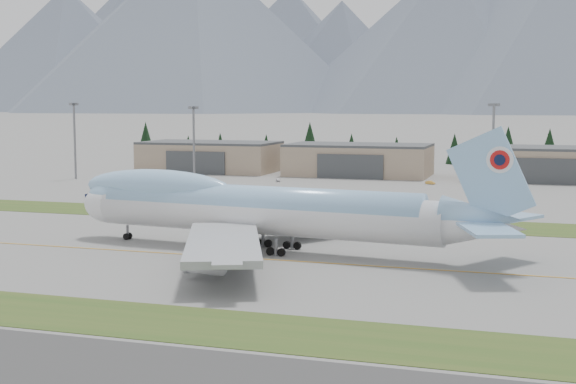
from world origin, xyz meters
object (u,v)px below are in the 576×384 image
(hangar_left, at_px, (210,156))
(hangar_right, at_px, (543,164))
(boeing_747_freighter, at_px, (259,209))
(service_vehicle_b, at_px, (430,184))
(service_vehicle_a, at_px, (278,182))
(service_vehicle_c, at_px, (568,184))
(hangar_center, at_px, (359,160))

(hangar_left, height_order, hangar_right, same)
(boeing_747_freighter, height_order, hangar_right, boeing_747_freighter)
(service_vehicle_b, bearing_deg, hangar_right, -23.08)
(hangar_left, bearing_deg, hangar_right, 0.00)
(hangar_left, distance_m, service_vehicle_b, 85.78)
(service_vehicle_a, bearing_deg, service_vehicle_c, -11.48)
(hangar_right, bearing_deg, service_vehicle_b, -144.66)
(boeing_747_freighter, xyz_separation_m, service_vehicle_b, (12.88, 119.62, -7.04))
(hangar_center, bearing_deg, service_vehicle_c, -9.22)
(boeing_747_freighter, xyz_separation_m, service_vehicle_c, (52.91, 131.75, -7.04))
(hangar_left, relative_size, service_vehicle_c, 13.07)
(boeing_747_freighter, bearing_deg, hangar_right, 78.82)
(hangar_center, height_order, service_vehicle_a, hangar_center)
(hangar_right, relative_size, service_vehicle_b, 14.82)
(hangar_center, xyz_separation_m, service_vehicle_b, (27.44, -23.09, -5.39))
(hangar_center, height_order, hangar_right, same)
(hangar_right, xyz_separation_m, service_vehicle_b, (-32.56, -23.09, -5.39))
(boeing_747_freighter, relative_size, hangar_center, 1.69)
(boeing_747_freighter, relative_size, hangar_left, 1.69)
(service_vehicle_a, xyz_separation_m, service_vehicle_c, (87.01, 18.10, 0.00))
(boeing_747_freighter, height_order, service_vehicle_a, boeing_747_freighter)
(service_vehicle_c, bearing_deg, hangar_center, 165.77)
(service_vehicle_c, bearing_deg, service_vehicle_b, -168.15)
(hangar_left, xyz_separation_m, service_vehicle_a, (35.46, -29.06, -5.39))
(boeing_747_freighter, bearing_deg, hangar_left, 122.47)
(hangar_center, distance_m, service_vehicle_a, 35.43)
(boeing_747_freighter, height_order, service_vehicle_c, boeing_747_freighter)
(service_vehicle_a, xyz_separation_m, service_vehicle_b, (46.97, 5.97, 0.00))
(hangar_center, relative_size, service_vehicle_a, 15.30)
(hangar_left, xyz_separation_m, service_vehicle_b, (82.44, -23.09, -5.39))
(hangar_left, height_order, service_vehicle_c, hangar_left)
(service_vehicle_a, height_order, service_vehicle_b, same)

